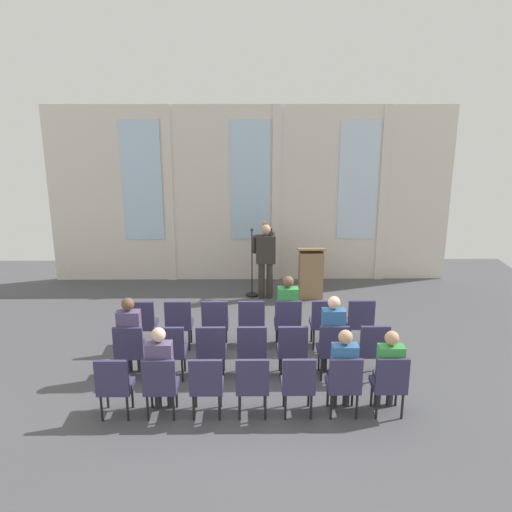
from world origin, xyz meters
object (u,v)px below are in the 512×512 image
Objects in this scene: chair_r1_c1 at (171,348)px; chair_r0_c6 at (360,320)px; chair_r0_c2 at (215,321)px; audience_r2_c5 at (344,367)px; chair_r1_c3 at (252,348)px; audience_r2_c1 at (161,367)px; chair_r0_c0 at (143,321)px; chair_r0_c5 at (324,320)px; chair_r1_c0 at (130,349)px; audience_r2_c6 at (389,367)px; chair_r1_c4 at (292,348)px; chair_r2_c5 at (344,382)px; chair_r0_c4 at (288,320)px; chair_r0_c1 at (179,321)px; mic_stand at (252,281)px; chair_r2_c3 at (252,382)px; chair_r0_c3 at (251,320)px; chair_r2_c0 at (114,383)px; chair_r2_c4 at (298,382)px; chair_r2_c6 at (390,382)px; lectern at (311,273)px; speaker at (266,256)px; chair_r2_c1 at (160,383)px; chair_r1_c6 at (373,347)px; chair_r1_c2 at (211,348)px; audience_r0_c4 at (288,308)px; audience_r1_c5 at (332,332)px; chair_r1_c5 at (333,347)px; audience_r1_c0 at (130,334)px.

chair_r0_c6 is at bearing 18.84° from chair_r1_c1.
audience_r2_c5 is (1.92, -2.10, 0.19)m from chair_r0_c2.
chair_r1_c3 is 0.70× the size of audience_r2_c1.
chair_r0_c0 is at bearing 150.38° from chair_r1_c3.
chair_r1_c3 is (-1.28, -1.09, 0.00)m from chair_r0_c5.
chair_r1_c0 is 3.98m from audience_r2_c6.
chair_r1_c4 is 1.00× the size of chair_r2_c5.
chair_r0_c1 is at bearing 180.00° from chair_r0_c4.
chair_r0_c2 is (-0.67, -2.68, 0.20)m from mic_stand.
chair_r1_c4 and chair_r2_c3 have the same top height.
chair_r0_c3 is 2.21m from chair_r1_c0.
chair_r2_c4 is (2.56, 0.00, 0.00)m from chair_r2_c0.
chair_r0_c1 is 1.00× the size of chair_r1_c3.
chair_r1_c4 is (0.64, 0.00, 0.00)m from chair_r1_c3.
chair_r0_c0 is 0.70× the size of audience_r2_c1.
chair_r2_c6 is (3.84, 0.00, 0.00)m from chair_r2_c0.
mic_stand is 1.65× the size of chair_r0_c6.
audience_r2_c1 reaches higher than chair_r2_c0.
lectern reaches higher than chair_r1_c0.
chair_r2_c4 is 1.00× the size of chair_r2_c6.
speaker is 1.78× the size of chair_r2_c1.
chair_r2_c3 is at bearing 0.00° from chair_r2_c0.
audience_r2_c5 is (2.56, -2.10, 0.19)m from chair_r0_c1.
chair_r2_c1 is (-2.61, -4.80, -0.02)m from lectern.
chair_r1_c6 is (3.84, -1.09, 0.00)m from chair_r0_c0.
chair_r0_c4 is (1.92, 0.00, 0.00)m from chair_r0_c1.
chair_r1_c2 is 0.70× the size of audience_r2_c1.
chair_r1_c1 is at bearing -148.61° from audience_r0_c4.
audience_r1_c5 reaches higher than audience_r2_c5.
chair_r1_c5 is 1.00× the size of chair_r1_c6.
chair_r2_c5 is (-0.05, -4.80, -0.02)m from lectern.
chair_r0_c4 is at bearing 122.28° from audience_r1_c5.
chair_r0_c3 is 1.00× the size of chair_r0_c6.
mic_stand is 1.65× the size of chair_r0_c2.
audience_r0_c4 is 2.36m from chair_r2_c3.
chair_r1_c3 and chair_r2_c6 have the same top height.
chair_r0_c5 is at bearing 59.62° from chair_r1_c4.
audience_r1_c0 is (-2.24, -3.56, -0.22)m from speaker.
chair_r1_c0 is 3.99m from chair_r2_c6.
mic_stand is 1.65× the size of chair_r2_c4.
chair_r0_c4 is 1.00× the size of chair_r0_c5.
speaker is at bearing 108.99° from audience_r2_c6.
audience_r1_c5 reaches higher than chair_r1_c2.
chair_r2_c0 is at bearing -115.36° from speaker.
chair_r0_c4 is 2.53m from chair_r2_c6.
chair_r2_c6 is (3.84, -1.17, -0.22)m from audience_r1_c0.
chair_r2_c5 is at bearing -59.62° from chair_r1_c4.
chair_r1_c1 is 2.78m from chair_r2_c5.
chair_r1_c4 is at bearing -100.55° from lectern.
chair_r0_c1 is 0.70× the size of audience_r2_c1.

